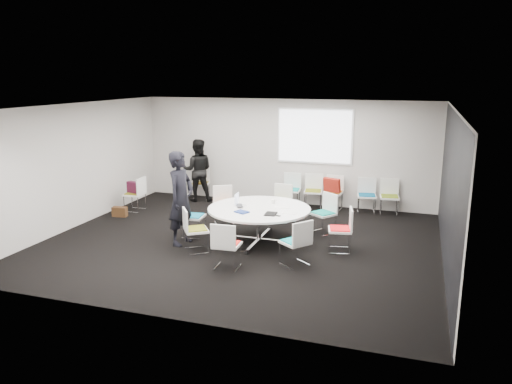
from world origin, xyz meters
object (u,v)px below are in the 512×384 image
(chair_ring_f, at_px, (196,238))
(maroon_bag, at_px, (134,187))
(chair_ring_a, at_px, (340,238))
(chair_ring_e, at_px, (193,224))
(brown_bag, at_px, (120,212))
(chair_ring_d, at_px, (224,212))
(chair_spare_left, at_px, (135,200))
(chair_back_b, at_px, (313,198))
(chair_back_e, at_px, (389,204))
(person_main, at_px, (181,198))
(chair_back_a, at_px, (291,196))
(laptop, at_px, (242,206))
(conference_table, at_px, (259,217))
(cup, at_px, (273,202))
(chair_ring_h, at_px, (296,251))
(chair_ring_c, at_px, (281,210))
(person_back, at_px, (198,170))
(chair_back_c, at_px, (333,199))
(chair_back_d, at_px, (366,202))
(chair_person_back, at_px, (201,190))
(chair_ring_b, at_px, (323,221))
(chair_ring_g, at_px, (227,254))

(chair_ring_f, distance_m, maroon_bag, 3.60)
(chair_ring_a, relative_size, chair_ring_e, 1.00)
(brown_bag, bearing_deg, chair_ring_d, 5.41)
(chair_spare_left, bearing_deg, chair_back_b, -70.33)
(chair_back_e, distance_m, person_main, 5.39)
(chair_ring_e, height_order, brown_bag, chair_ring_e)
(chair_back_a, bearing_deg, laptop, 79.03)
(chair_back_a, bearing_deg, chair_ring_a, 115.39)
(laptop, bearing_deg, chair_ring_d, 11.82)
(chair_ring_e, bearing_deg, chair_back_a, 150.26)
(conference_table, height_order, maroon_bag, maroon_bag)
(cup, distance_m, brown_bag, 4.09)
(chair_ring_e, xyz_separation_m, chair_ring_h, (2.51, -0.95, 0.00))
(chair_ring_c, xyz_separation_m, chair_back_a, (-0.10, 1.42, 0.00))
(chair_back_e, bearing_deg, chair_ring_f, 41.67)
(person_back, bearing_deg, chair_ring_a, 126.50)
(chair_back_c, relative_size, maroon_bag, 2.20)
(chair_back_d, relative_size, chair_person_back, 1.00)
(chair_back_b, relative_size, person_back, 0.51)
(conference_table, bearing_deg, brown_bag, 169.36)
(chair_ring_h, xyz_separation_m, chair_back_d, (0.85, 4.05, 0.00))
(person_main, relative_size, laptop, 6.16)
(chair_ring_e, bearing_deg, person_back, -162.92)
(chair_ring_h, height_order, chair_spare_left, same)
(chair_ring_f, bearing_deg, cup, 104.53)
(chair_person_back, bearing_deg, conference_table, 121.12)
(chair_spare_left, bearing_deg, chair_ring_f, -131.75)
(person_back, relative_size, cup, 19.06)
(chair_ring_c, height_order, chair_back_d, same)
(chair_ring_h, distance_m, cup, 1.81)
(laptop, xyz_separation_m, maroon_bag, (-3.39, 1.31, -0.12))
(chair_ring_b, height_order, maroon_bag, chair_ring_b)
(chair_ring_g, bearing_deg, chair_back_a, 86.35)
(chair_spare_left, distance_m, person_main, 3.06)
(chair_ring_e, relative_size, person_main, 0.46)
(person_back, bearing_deg, chair_spare_left, 34.15)
(chair_ring_f, height_order, cup, chair_ring_f)
(chair_back_b, distance_m, laptop, 3.19)
(chair_ring_b, xyz_separation_m, chair_back_a, (-1.24, 1.99, 0.00))
(chair_ring_g, bearing_deg, chair_ring_c, 84.37)
(chair_person_back, relative_size, cup, 9.78)
(maroon_bag, height_order, brown_bag, maroon_bag)
(person_back, bearing_deg, chair_ring_h, 113.50)
(chair_back_d, relative_size, person_back, 0.51)
(chair_person_back, bearing_deg, chair_ring_b, 141.72)
(person_back, height_order, laptop, person_back)
(chair_back_d, bearing_deg, chair_ring_a, 77.30)
(chair_back_e, bearing_deg, chair_ring_g, 53.81)
(conference_table, xyz_separation_m, chair_back_d, (1.89, 2.97, -0.25))
(person_main, xyz_separation_m, brown_bag, (-2.37, 1.34, -0.85))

